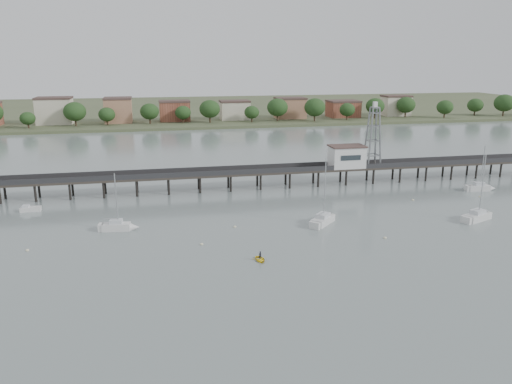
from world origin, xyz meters
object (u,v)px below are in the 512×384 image
lattice_tower (373,137)px  sailboat_b (121,227)px  sailboat_c (326,219)px  yellow_dinghy (260,261)px  sailboat_d (481,216)px  pier (244,173)px  sailboat_e (482,188)px  white_tender (30,209)px

lattice_tower → sailboat_b: bearing=-157.5°
sailboat_c → yellow_dinghy: sailboat_c is taller
sailboat_d → lattice_tower: bearing=82.7°
sailboat_c → sailboat_d: size_ratio=0.99×
sailboat_d → yellow_dinghy: 46.49m
sailboat_c → sailboat_b: (-36.89, 3.05, 0.01)m
lattice_tower → yellow_dinghy: size_ratio=5.81×
sailboat_c → sailboat_d: bearing=-53.6°
sailboat_b → sailboat_c: bearing=1.4°
yellow_dinghy → sailboat_c: bearing=35.8°
pier → sailboat_b: size_ratio=13.88×
pier → lattice_tower: size_ratio=9.68×
lattice_tower → sailboat_b: size_ratio=1.43×
sailboat_c → pier: bearing=65.5°
sailboat_c → sailboat_e: 45.20m
sailboat_b → white_tender: 23.87m
sailboat_c → white_tender: 58.21m
sailboat_b → white_tender: sailboat_b is taller
sailboat_b → yellow_dinghy: (21.16, -18.33, -0.66)m
yellow_dinghy → lattice_tower: bearing=40.6°
sailboat_e → white_tender: bearing=-175.5°
lattice_tower → sailboat_c: bearing=-127.9°
sailboat_c → sailboat_e: size_ratio=1.19×
lattice_tower → sailboat_e: 27.29m
pier → sailboat_e: bearing=-13.5°
sailboat_e → yellow_dinghy: size_ratio=4.10×
white_tender → sailboat_c: bearing=-17.1°
sailboat_e → sailboat_c: bearing=-154.8°
sailboat_b → sailboat_d: sailboat_d is taller
lattice_tower → yellow_dinghy: 57.26m
pier → yellow_dinghy: size_ratio=56.24×
lattice_tower → sailboat_d: lattice_tower is taller
yellow_dinghy → sailboat_d: bearing=5.4°
sailboat_e → sailboat_d: (-13.45, -18.54, -0.01)m
pier → sailboat_e: size_ratio=13.73×
sailboat_c → white_tender: bearing=116.2°
pier → sailboat_b: (-26.52, -24.06, -3.14)m
yellow_dinghy → sailboat_e: bearing=18.4°
sailboat_e → pier: bearing=173.3°
sailboat_c → yellow_dinghy: bearing=178.7°
sailboat_e → white_tender: (-98.13, 3.94, -0.19)m
pier → sailboat_b: sailboat_b is taller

